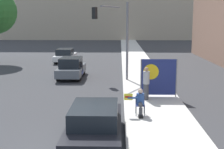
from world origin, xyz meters
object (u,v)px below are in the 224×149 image
Objects in this scene: seated_protester at (140,101)px; car_on_road_midblock at (65,55)px; traffic_light_pole at (114,28)px; motorcycle_on_road at (81,71)px; parked_car_curbside at (95,123)px; car_on_road_nearest at (71,68)px; jogger_on_sidewalk at (146,83)px; protest_banner at (158,77)px.

car_on_road_midblock is (-6.48, 18.36, -0.06)m from seated_protester.
traffic_light_pole reaches higher than car_on_road_midblock.
motorcycle_on_road is at bearing 108.91° from seated_protester.
traffic_light_pole reaches higher than parked_car_curbside.
car_on_road_nearest is 9.09m from car_on_road_midblock.
seated_protester is at bearing 64.14° from jogger_on_sidewalk.
car_on_road_midblock is at bearing 102.64° from car_on_road_nearest.
jogger_on_sidewalk is 17.11m from car_on_road_midblock.
seated_protester is 2.80m from jogger_on_sidewalk.
motorcycle_on_road is at bearing -18.77° from car_on_road_nearest.
parked_car_curbside is 21.66m from car_on_road_midblock.
protest_banner is 7.69m from motorcycle_on_road.
jogger_on_sidewalk is at bearing -56.89° from motorcycle_on_road.
traffic_light_pole is at bearing 87.66° from parked_car_curbside.
parked_car_curbside reaches higher than seated_protester.
parked_car_curbside is (-1.76, -2.78, -0.06)m from seated_protester.
motorcycle_on_road is (-3.74, 9.24, -0.20)m from seated_protester.
protest_banner is 16.84m from car_on_road_midblock.
car_on_road_midblock is 2.11× the size of motorcycle_on_road.
traffic_light_pole is at bearing -12.14° from car_on_road_nearest.
parked_car_curbside is at bearing -77.42° from car_on_road_midblock.
car_on_road_nearest reaches higher than motorcycle_on_road.
traffic_light_pole reaches higher than protest_banner.
seated_protester is 0.57× the size of protest_banner.
parked_car_curbside is at bearing -92.34° from traffic_light_pole.
protest_banner reaches higher than car_on_road_nearest.
parked_car_curbside is at bearing -77.47° from car_on_road_nearest.
jogger_on_sidewalk is 0.98m from protest_banner.
protest_banner is at bearing 64.31° from parked_car_curbside.
protest_banner is at bearing -49.80° from motorcycle_on_road.
car_on_road_nearest is at bearing 102.53° from parked_car_curbside.
parked_car_curbside is 1.08× the size of car_on_road_nearest.
car_on_road_midblock reaches higher than parked_car_curbside.
jogger_on_sidewalk is 5.98m from parked_car_curbside.
traffic_light_pole is 4.04m from motorcycle_on_road.
traffic_light_pole is (-1.79, 6.06, 2.73)m from jogger_on_sidewalk.
car_on_road_midblock is 9.53m from motorcycle_on_road.
car_on_road_nearest is (-4.49, 9.49, 0.01)m from seated_protester.
motorcycle_on_road is (2.74, -9.13, -0.14)m from car_on_road_midblock.
seated_protester is 19.47m from car_on_road_midblock.
car_on_road_midblock is at bearing 102.58° from parked_car_curbside.
motorcycle_on_road is (-2.45, 0.43, -3.19)m from traffic_light_pole.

